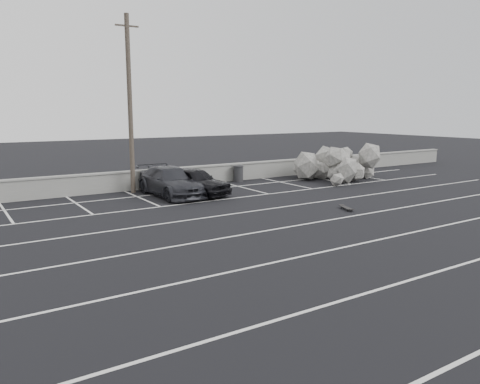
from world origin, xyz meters
TOP-DOWN VIEW (x-y plane):
  - ground at (0.00, 0.00)m, footprint 120.00×120.00m
  - seawall at (0.00, 14.00)m, footprint 50.00×0.45m
  - stall_lines at (-0.08, 4.41)m, footprint 36.00×20.05m
  - car_left at (0.62, 10.85)m, footprint 2.88×4.49m
  - car_right at (-0.42, 11.31)m, footprint 2.12×5.01m
  - utility_pole at (-1.74, 13.20)m, footprint 1.20×0.24m
  - trash_bin at (4.96, 13.44)m, footprint 0.73×0.73m
  - riprap_pile at (10.58, 11.46)m, footprint 5.45×4.94m
  - skateboard at (4.53, 4.01)m, footprint 0.51×0.91m

SIDE VIEW (x-z plane):
  - ground at x=0.00m, z-range 0.00..0.00m
  - stall_lines at x=-0.08m, z-range 0.00..0.01m
  - skateboard at x=4.53m, z-range 0.03..0.14m
  - trash_bin at x=4.96m, z-range 0.01..0.99m
  - seawall at x=0.00m, z-range 0.02..1.08m
  - riprap_pile at x=10.58m, z-range -0.13..1.37m
  - car_left at x=0.62m, z-range 0.00..1.42m
  - car_right at x=-0.42m, z-range 0.00..1.44m
  - utility_pole at x=-1.74m, z-range 0.06..9.05m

